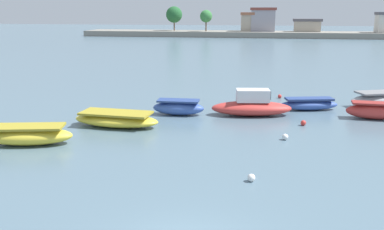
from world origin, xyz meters
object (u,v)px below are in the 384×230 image
moored_boat_2 (116,119)px  mooring_buoy_3 (251,178)px  moored_boat_6 (374,111)px  moored_boat_4 (252,106)px  moored_boat_5 (309,104)px  mooring_buoy_0 (303,123)px  moored_boat_1 (28,135)px  moored_boat_3 (178,108)px  mooring_buoy_1 (285,137)px  mooring_buoy_2 (280,96)px

moored_boat_2 → mooring_buoy_3: moored_boat_2 is taller
moored_boat_2 → moored_boat_6: 17.07m
moored_boat_2 → moored_boat_4: moored_boat_4 is taller
moored_boat_5 → mooring_buoy_0: (-0.69, -4.51, -0.25)m
moored_boat_2 → mooring_buoy_3: bearing=-36.9°
moored_boat_1 → moored_boat_3: bearing=37.5°
moored_boat_6 → mooring_buoy_1: bearing=-132.3°
moored_boat_5 → mooring_buoy_1: (-1.90, -7.83, -0.25)m
mooring_buoy_0 → mooring_buoy_1: size_ratio=0.99×
moored_boat_5 → mooring_buoy_1: 8.06m
moored_boat_4 → mooring_buoy_3: bearing=-96.3°
mooring_buoy_3 → moored_boat_2: bearing=140.1°
moored_boat_1 → mooring_buoy_3: bearing=-26.9°
moored_boat_3 → moored_boat_5: 9.61m
moored_boat_3 → moored_boat_4: 5.09m
moored_boat_1 → mooring_buoy_2: (13.63, 15.14, -0.34)m
moored_boat_1 → mooring_buoy_3: 12.52m
moored_boat_1 → mooring_buoy_1: 14.16m
mooring_buoy_2 → mooring_buoy_3: bearing=-94.7°
moored_boat_3 → moored_boat_4: (5.03, 0.79, 0.14)m
moored_boat_6 → mooring_buoy_1: (-5.99, -5.91, -0.37)m
mooring_buoy_1 → moored_boat_4: bearing=111.4°
moored_boat_4 → mooring_buoy_2: moored_boat_4 is taller
moored_boat_2 → mooring_buoy_2: (10.24, 10.76, -0.28)m
mooring_buoy_0 → mooring_buoy_1: mooring_buoy_1 is taller
moored_boat_3 → mooring_buoy_3: (5.58, -11.00, -0.34)m
moored_boat_5 → moored_boat_6: size_ratio=1.20×
moored_boat_6 → mooring_buoy_1: size_ratio=10.75×
mooring_buoy_1 → mooring_buoy_2: (-0.11, 11.75, -0.01)m
moored_boat_3 → moored_boat_6: size_ratio=0.98×
moored_boat_1 → mooring_buoy_2: 20.38m
moored_boat_1 → moored_boat_4: size_ratio=0.87×
moored_boat_1 → mooring_buoy_1: (13.75, 3.39, -0.33)m
moored_boat_5 → moored_boat_6: moored_boat_6 is taller
moored_boat_3 → moored_boat_5: bearing=16.7°
moored_boat_2 → mooring_buoy_1: size_ratio=16.25×
mooring_buoy_2 → mooring_buoy_3: mooring_buoy_3 is taller
moored_boat_2 → moored_boat_3: moored_boat_3 is taller
mooring_buoy_0 → mooring_buoy_3: 10.06m
moored_boat_2 → mooring_buoy_0: (11.57, 2.33, -0.27)m
mooring_buoy_2 → moored_boat_2: bearing=-133.6°
mooring_buoy_1 → mooring_buoy_2: mooring_buoy_1 is taller
moored_boat_4 → mooring_buoy_3: size_ratio=17.19×
moored_boat_1 → moored_boat_5: moored_boat_1 is taller
mooring_buoy_3 → moored_boat_4: bearing=92.7°
moored_boat_1 → moored_boat_5: 19.25m
moored_boat_2 → mooring_buoy_2: moored_boat_2 is taller
moored_boat_1 → mooring_buoy_0: (14.96, 6.70, -0.33)m
moored_boat_3 → mooring_buoy_3: moored_boat_3 is taller
moored_boat_6 → mooring_buoy_2: (-6.10, 5.84, -0.38)m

